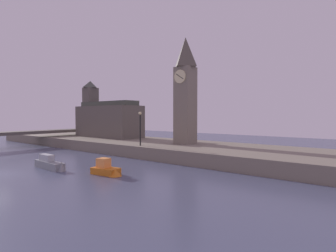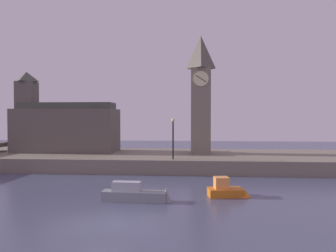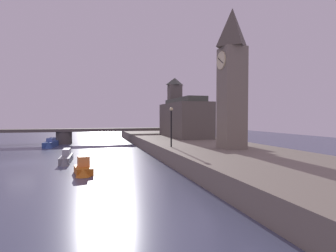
# 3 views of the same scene
# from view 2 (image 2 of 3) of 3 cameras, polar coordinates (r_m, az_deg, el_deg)

# --- Properties ---
(ground_plane) EXTENTS (120.00, 120.00, 0.00)m
(ground_plane) POSITION_cam_2_polar(r_m,az_deg,el_deg) (18.17, -12.32, -17.01)
(ground_plane) COLOR #474C66
(far_embankment) EXTENTS (70.00, 12.00, 1.50)m
(far_embankment) POSITION_cam_2_polar(r_m,az_deg,el_deg) (37.17, -3.42, -6.21)
(far_embankment) COLOR slate
(far_embankment) RESTS_ON ground
(clock_tower) EXTENTS (2.52, 2.56, 13.99)m
(clock_tower) POSITION_cam_2_polar(r_m,az_deg,el_deg) (37.18, 6.03, 6.20)
(clock_tower) COLOR slate
(clock_tower) RESTS_ON far_embankment
(parliament_hall) EXTENTS (12.62, 5.02, 10.06)m
(parliament_hall) POSITION_cam_2_polar(r_m,az_deg,el_deg) (41.15, -18.91, -0.06)
(parliament_hall) COLOR #5B544C
(parliament_hall) RESTS_ON far_embankment
(streetlamp) EXTENTS (0.36, 0.36, 4.19)m
(streetlamp) POSITION_cam_2_polar(r_m,az_deg,el_deg) (31.69, 0.93, -1.48)
(streetlamp) COLOR black
(streetlamp) RESTS_ON far_embankment
(boat_patrol_orange) EXTENTS (3.24, 1.64, 1.42)m
(boat_patrol_orange) POSITION_cam_2_polar(r_m,az_deg,el_deg) (23.55, 11.14, -11.52)
(boat_patrol_orange) COLOR orange
(boat_patrol_orange) RESTS_ON ground
(boat_cruiser_grey) EXTENTS (4.90, 1.13, 1.52)m
(boat_cruiser_grey) POSITION_cam_2_polar(r_m,az_deg,el_deg) (21.90, -5.47, -12.42)
(boat_cruiser_grey) COLOR gray
(boat_cruiser_grey) RESTS_ON ground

